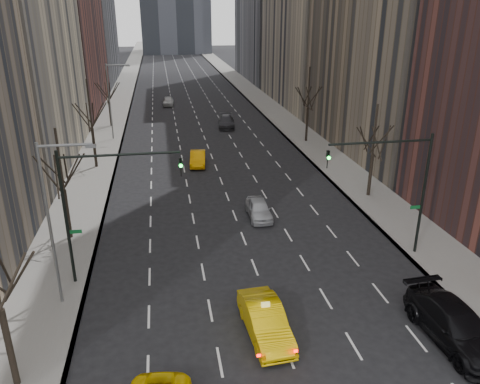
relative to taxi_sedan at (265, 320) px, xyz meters
name	(u,v)px	position (x,y,z in m)	size (l,w,h in m)	color
sidewalk_left	(119,102)	(-11.47, 64.43, -0.75)	(4.50, 320.00, 0.15)	slate
sidewalk_right	(258,98)	(13.03, 64.43, -0.75)	(4.50, 320.00, 0.15)	slate
tree_lw_a	(1,311)	(-11.22, -1.57, 3.06)	(3.36, 3.50, 8.28)	black
tree_lw_b	(64,190)	(-11.22, 12.43, 2.90)	(3.36, 3.50, 7.82)	black
tree_lw_c	(92,129)	(-11.22, 28.43, 3.21)	(3.36, 3.50, 8.74)	black
tree_lw_d	(109,101)	(-11.22, 46.43, 2.74)	(3.36, 3.50, 7.36)	black
tree_rw_b	(372,155)	(12.78, 16.43, 2.90)	(3.36, 3.50, 7.82)	black
tree_rw_c	(308,109)	(12.78, 34.43, 3.21)	(3.36, 3.50, 8.74)	black
traffic_mast_left	(95,195)	(-8.33, 6.43, 4.67)	(6.69, 0.39, 8.00)	black
traffic_mast_right	(401,177)	(9.88, 6.43, 4.67)	(6.69, 0.39, 8.00)	black
streetlight_near	(55,209)	(-10.06, 4.43, 4.80)	(2.83, 0.22, 9.00)	slate
streetlight_far	(112,94)	(-10.06, 39.43, 4.80)	(2.83, 0.22, 9.00)	slate
taxi_sedan	(265,320)	(0.00, 0.00, 0.00)	(1.74, 4.99, 1.64)	#DDB004
silver_sedan_ahead	(259,209)	(2.58, 13.78, -0.11)	(1.68, 4.17, 1.42)	#ADAFB5
parked_suv_black	(455,325)	(8.95, -1.99, 0.08)	(2.53, 6.22, 1.81)	black
far_taxi	(198,158)	(-0.96, 27.62, -0.11)	(1.52, 4.35, 1.43)	#FFA705
far_suv_grey	(226,122)	(4.29, 43.58, -0.06)	(2.13, 5.24, 1.52)	#303035
far_car_white	(168,101)	(-3.12, 60.23, -0.08)	(1.75, 4.36, 1.49)	#B9B9B9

